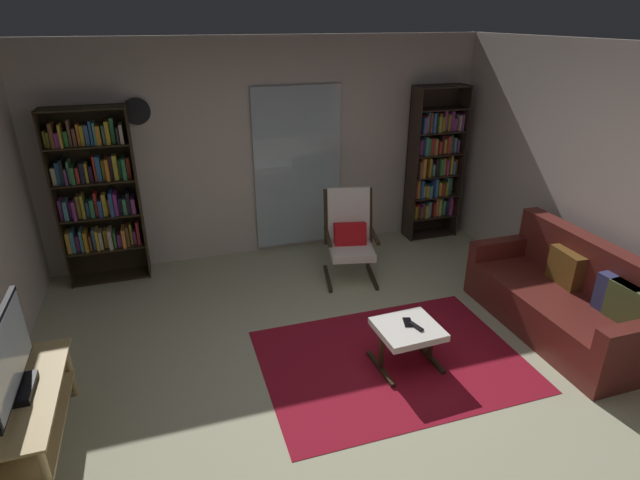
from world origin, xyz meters
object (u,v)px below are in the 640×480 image
(bookshelf_near_tv, at_px, (97,193))
(television, at_px, (9,360))
(tv_stand, at_px, (25,413))
(lounge_armchair, at_px, (350,233))
(leather_sofa, at_px, (566,300))
(bookshelf_near_sofa, at_px, (433,165))
(wall_clock, at_px, (136,111))
(ottoman, at_px, (408,333))
(tv_remote, at_px, (416,327))
(cell_phone, at_px, (408,322))

(bookshelf_near_tv, bearing_deg, television, -98.24)
(tv_stand, distance_m, lounge_armchair, 3.52)
(leather_sofa, distance_m, lounge_armchair, 2.30)
(television, height_order, bookshelf_near_sofa, bookshelf_near_sofa)
(bookshelf_near_tv, height_order, wall_clock, wall_clock)
(bookshelf_near_tv, distance_m, lounge_armchair, 2.81)
(television, height_order, wall_clock, wall_clock)
(tv_stand, height_order, ottoman, tv_stand)
(bookshelf_near_sofa, bearing_deg, ottoman, -122.37)
(bookshelf_near_sofa, height_order, wall_clock, bookshelf_near_sofa)
(bookshelf_near_tv, height_order, lounge_armchair, bookshelf_near_tv)
(television, distance_m, tv_remote, 2.98)
(ottoman, xyz_separation_m, tv_remote, (0.05, -0.04, 0.08))
(wall_clock, bearing_deg, bookshelf_near_sofa, -2.40)
(tv_stand, xyz_separation_m, lounge_armchair, (3.02, 1.79, 0.20))
(lounge_armchair, height_order, wall_clock, wall_clock)
(bookshelf_near_tv, distance_m, wall_clock, 0.99)
(leather_sofa, relative_size, wall_clock, 6.38)
(bookshelf_near_tv, xyz_separation_m, lounge_armchair, (2.65, -0.79, -0.49))
(tv_stand, xyz_separation_m, cell_phone, (2.92, 0.12, 0.06))
(television, distance_m, lounge_armchair, 3.52)
(bookshelf_near_sofa, bearing_deg, lounge_armchair, -151.56)
(bookshelf_near_tv, bearing_deg, tv_stand, -98.29)
(ottoman, bearing_deg, wall_clock, 126.91)
(leather_sofa, bearing_deg, lounge_armchair, 132.62)
(television, distance_m, bookshelf_near_sofa, 5.19)
(bookshelf_near_tv, xyz_separation_m, leather_sofa, (4.20, -2.48, -0.70))
(bookshelf_near_tv, height_order, cell_phone, bookshelf_near_tv)
(tv_stand, xyz_separation_m, tv_remote, (2.96, 0.04, 0.07))
(tv_stand, bearing_deg, ottoman, 1.46)
(tv_stand, relative_size, bookshelf_near_sofa, 0.58)
(television, distance_m, cell_phone, 2.94)
(tv_stand, bearing_deg, tv_remote, 0.72)
(lounge_armchair, bearing_deg, wall_clock, 155.98)
(bookshelf_near_tv, height_order, bookshelf_near_sofa, bookshelf_near_sofa)
(bookshelf_near_sofa, xyz_separation_m, cell_phone, (-1.57, -2.46, -0.60))
(lounge_armchair, relative_size, tv_remote, 7.10)
(leather_sofa, relative_size, ottoman, 3.43)
(television, bearing_deg, tv_remote, 0.69)
(lounge_armchair, bearing_deg, leather_sofa, -47.38)
(ottoman, height_order, tv_remote, tv_remote)
(bookshelf_near_tv, height_order, ottoman, bookshelf_near_tv)
(television, relative_size, tv_remote, 6.28)
(lounge_armchair, bearing_deg, bookshelf_near_tv, 163.30)
(tv_stand, height_order, leather_sofa, leather_sofa)
(cell_phone, distance_m, wall_clock, 3.61)
(tv_stand, distance_m, leather_sofa, 4.58)
(leather_sofa, bearing_deg, cell_phone, 179.40)
(bookshelf_near_tv, distance_m, bookshelf_near_sofa, 4.12)
(tv_remote, height_order, cell_phone, tv_remote)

